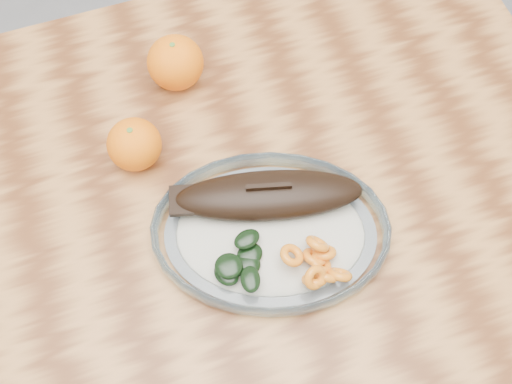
% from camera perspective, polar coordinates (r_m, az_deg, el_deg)
% --- Properties ---
extents(ground, '(3.00, 3.00, 0.00)m').
position_cam_1_polar(ground, '(1.60, -3.54, -13.13)').
color(ground, slate).
rests_on(ground, ground).
extents(dining_table, '(1.20, 0.80, 0.75)m').
position_cam_1_polar(dining_table, '(0.98, -5.64, -4.18)').
color(dining_table, '#5C3015').
rests_on(dining_table, ground).
extents(plated_meal, '(0.72, 0.72, 0.08)m').
position_cam_1_polar(plated_meal, '(0.86, 1.31, -3.31)').
color(plated_meal, white).
rests_on(plated_meal, dining_table).
extents(orange_left, '(0.08, 0.08, 0.08)m').
position_cam_1_polar(orange_left, '(0.91, -10.76, 4.18)').
color(orange_left, '#FF5905').
rests_on(orange_left, dining_table).
extents(orange_right, '(0.08, 0.08, 0.08)m').
position_cam_1_polar(orange_right, '(0.97, -7.18, 11.34)').
color(orange_right, '#FF5905').
rests_on(orange_right, dining_table).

